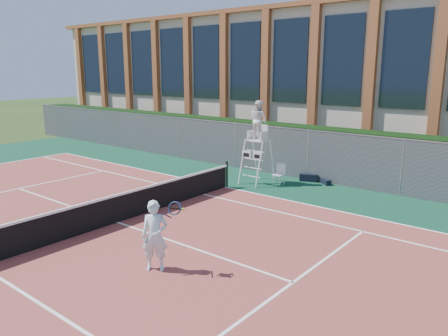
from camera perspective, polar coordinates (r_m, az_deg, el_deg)
The scene contains 12 objects.
ground at distance 14.40m, azimuth -13.77°, elevation -7.01°, with size 120.00×120.00×0.00m, color #233814.
apron at distance 14.98m, azimuth -10.73°, elevation -6.06°, with size 36.00×20.00×0.01m, color #0C3927.
tennis_court at distance 14.39m, azimuth -13.77°, elevation -6.94°, with size 23.77×10.97×0.02m, color brown.
tennis_net at distance 14.23m, azimuth -13.88°, elevation -4.98°, with size 0.10×11.30×1.10m.
fence at distance 20.45m, azimuth 5.97°, elevation 2.32°, with size 40.00×0.06×2.20m, color #595E60, non-canonical shape.
hedge at distance 21.45m, azimuth 7.72°, elevation 2.76°, with size 40.00×1.40×2.20m, color black.
building at distance 28.25m, azimuth 16.48°, elevation 10.95°, with size 45.00×10.60×8.22m.
umpire_chair at distance 18.48m, azimuth 4.53°, elevation 5.96°, with size 1.00×1.53×3.57m.
plastic_chair at distance 18.56m, azimuth 7.30°, elevation -0.57°, with size 0.42×0.42×0.90m.
sports_bag_near at distance 19.39m, azimuth 11.00°, elevation -1.23°, with size 0.76×0.31×0.33m, color black.
sports_bag_far at distance 19.06m, azimuth 13.14°, elevation -1.74°, with size 0.55×0.24×0.22m, color black.
tennis_player at distance 10.67m, azimuth -9.00°, elevation -8.72°, with size 1.03×0.80×1.74m.
Camera 1 is at (10.90, -8.10, 4.78)m, focal length 35.00 mm.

